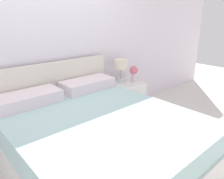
{
  "coord_description": "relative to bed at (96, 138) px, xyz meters",
  "views": [
    {
      "loc": [
        -1.25,
        -2.63,
        1.59
      ],
      "look_at": [
        0.59,
        -0.57,
        0.65
      ],
      "focal_mm": 35.0,
      "sensor_mm": 36.0,
      "label": 1
    }
  ],
  "objects": [
    {
      "name": "teacup",
      "position": [
        1.07,
        0.59,
        0.26
      ],
      "size": [
        0.1,
        0.1,
        0.07
      ],
      "color": "white",
      "rests_on": "nightstand"
    },
    {
      "name": "wall_back",
      "position": [
        0.0,
        1.04,
        0.97
      ],
      "size": [
        8.0,
        0.06,
        2.6
      ],
      "color": "white",
      "rests_on": "ground_plane"
    },
    {
      "name": "ground_plane",
      "position": [
        0.0,
        0.97,
        -0.33
      ],
      "size": [
        12.0,
        12.0,
        0.0
      ],
      "primitive_type": "plane",
      "color": "silver"
    },
    {
      "name": "table_lamp",
      "position": [
        1.13,
        0.8,
        0.5
      ],
      "size": [
        0.22,
        0.22,
        0.38
      ],
      "color": "white",
      "rests_on": "nightstand"
    },
    {
      "name": "nightstand",
      "position": [
        1.18,
        0.71,
        -0.05
      ],
      "size": [
        0.47,
        0.5,
        0.55
      ],
      "color": "white",
      "rests_on": "ground_plane"
    },
    {
      "name": "bed",
      "position": [
        0.0,
        0.0,
        0.0
      ],
      "size": [
        1.76,
        2.06,
        1.02
      ],
      "color": "white",
      "rests_on": "ground_plane"
    },
    {
      "name": "flower_vase",
      "position": [
        1.33,
        0.69,
        0.39
      ],
      "size": [
        0.14,
        0.14,
        0.26
      ],
      "color": "silver",
      "rests_on": "nightstand"
    }
  ]
}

